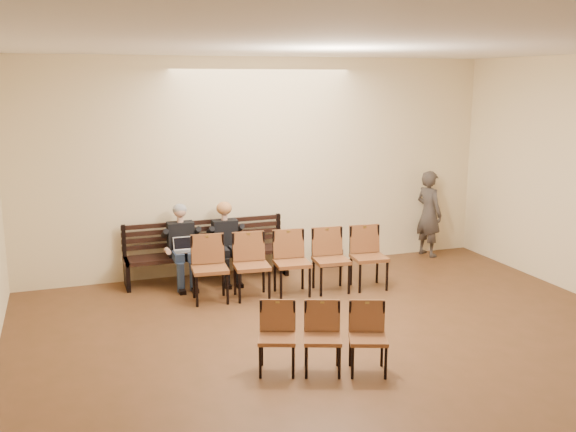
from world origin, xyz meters
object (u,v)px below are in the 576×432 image
chair_row_front (292,263)px  chair_row_back (323,339)px  seated_man (182,247)px  passerby (429,207)px  bag (329,257)px  seated_woman (227,246)px  bench (208,266)px  laptop (185,253)px  water_bottle (241,249)px

chair_row_front → chair_row_back: chair_row_front is taller
seated_man → passerby: bearing=2.8°
seated_man → bag: bearing=4.9°
passerby → chair_row_back: 5.27m
chair_row_front → seated_woman: bearing=131.6°
bench → seated_man: seated_man is taller
seated_man → chair_row_back: 3.67m
seated_man → passerby: 4.52m
laptop → water_bottle: 0.86m
bag → passerby: passerby is taller
bench → seated_man: 0.57m
bench → passerby: 4.15m
laptop → chair_row_front: (1.44, -0.82, -0.08)m
bench → chair_row_back: (0.45, -3.68, 0.16)m
bag → laptop: bearing=-171.0°
seated_man → seated_woman: size_ratio=1.07×
seated_woman → chair_row_back: seated_woman is taller
seated_woman → passerby: passerby is taller
water_bottle → seated_woman: bearing=117.4°
bag → chair_row_front: size_ratio=0.14×
passerby → chair_row_back: (-3.64, -3.78, -0.51)m
water_bottle → passerby: bearing=8.1°
seated_woman → bag: bearing=6.7°
passerby → chair_row_front: size_ratio=0.61×
seated_woman → passerby: size_ratio=0.63×
passerby → seated_woman: bearing=80.1°
bench → bag: bench is taller
seated_man → chair_row_front: (1.44, -1.00, -0.12)m
seated_man → water_bottle: bearing=-19.3°
bench → bag: (2.15, 0.10, -0.07)m
laptop → water_bottle: (0.86, -0.11, 0.02)m
water_bottle → chair_row_front: size_ratio=0.09×
seated_woman → passerby: bearing=3.3°
bag → passerby: size_ratio=0.23×
bench → water_bottle: 0.70m
seated_woman → bag: (1.87, 0.22, -0.41)m
laptop → water_bottle: water_bottle is taller
laptop → bag: 2.63m
bag → chair_row_back: 4.15m
bag → chair_row_back: (-1.70, -3.78, 0.24)m
seated_woman → laptop: seated_woman is taller
bench → chair_row_back: 3.71m
water_bottle → chair_row_back: chair_row_back is taller
bench → laptop: bearing=-143.5°
seated_woman → laptop: 0.73m
seated_woman → passerby: 3.83m
seated_man → bench: bearing=16.1°
seated_man → chair_row_front: 1.76m
water_bottle → bag: 1.84m
water_bottle → chair_row_front: (0.59, -0.70, -0.10)m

